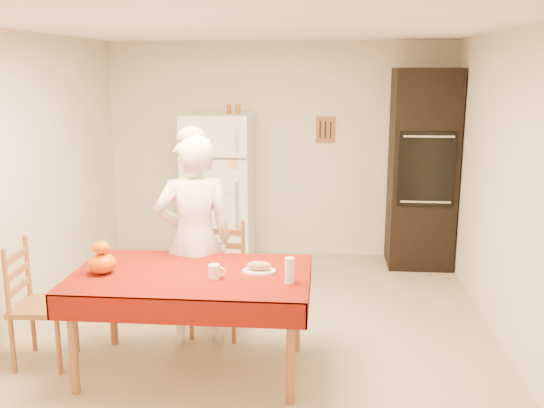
# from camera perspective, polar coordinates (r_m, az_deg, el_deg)

# --- Properties ---
(floor) EXTENTS (4.50, 4.50, 0.00)m
(floor) POSITION_cam_1_polar(r_m,az_deg,el_deg) (5.33, -1.38, -11.64)
(floor) COLOR tan
(floor) RESTS_ON ground
(room_shell) EXTENTS (4.02, 4.52, 2.51)m
(room_shell) POSITION_cam_1_polar(r_m,az_deg,el_deg) (4.89, -1.47, 5.95)
(room_shell) COLOR beige
(room_shell) RESTS_ON ground
(refrigerator) EXTENTS (0.75, 0.74, 1.70)m
(refrigerator) POSITION_cam_1_polar(r_m,az_deg,el_deg) (6.94, -5.02, 1.44)
(refrigerator) COLOR white
(refrigerator) RESTS_ON floor
(oven_cabinet) EXTENTS (0.70, 0.62, 2.20)m
(oven_cabinet) POSITION_cam_1_polar(r_m,az_deg,el_deg) (6.93, 13.95, 3.19)
(oven_cabinet) COLOR black
(oven_cabinet) RESTS_ON floor
(dining_table) EXTENTS (1.70, 1.00, 0.76)m
(dining_table) POSITION_cam_1_polar(r_m,az_deg,el_deg) (4.42, -7.60, -7.29)
(dining_table) COLOR brown
(dining_table) RESTS_ON floor
(chair_far) EXTENTS (0.46, 0.44, 0.95)m
(chair_far) POSITION_cam_1_polar(r_m,az_deg,el_deg) (5.15, -4.96, -6.50)
(chair_far) COLOR brown
(chair_far) RESTS_ON floor
(chair_left) EXTENTS (0.42, 0.44, 0.95)m
(chair_left) POSITION_cam_1_polar(r_m,az_deg,el_deg) (4.91, -21.51, -8.32)
(chair_left) COLOR brown
(chair_left) RESTS_ON floor
(seated_woman) EXTENTS (0.72, 0.59, 1.71)m
(seated_woman) POSITION_cam_1_polar(r_m,az_deg,el_deg) (4.86, -7.32, -3.45)
(seated_woman) COLOR silver
(seated_woman) RESTS_ON floor
(coffee_mug) EXTENTS (0.08, 0.08, 0.10)m
(coffee_mug) POSITION_cam_1_polar(r_m,az_deg,el_deg) (4.25, -5.46, -6.35)
(coffee_mug) COLOR white
(coffee_mug) RESTS_ON dining_table
(pumpkin_lower) EXTENTS (0.19, 0.19, 0.15)m
(pumpkin_lower) POSITION_cam_1_polar(r_m,az_deg,el_deg) (4.50, -15.70, -5.40)
(pumpkin_lower) COLOR #E43E05
(pumpkin_lower) RESTS_ON dining_table
(pumpkin_upper) EXTENTS (0.12, 0.12, 0.09)m
(pumpkin_upper) POSITION_cam_1_polar(r_m,az_deg,el_deg) (4.46, -15.79, -3.94)
(pumpkin_upper) COLOR #E85505
(pumpkin_upper) RESTS_ON pumpkin_lower
(wine_glass) EXTENTS (0.07, 0.07, 0.18)m
(wine_glass) POSITION_cam_1_polar(r_m,az_deg,el_deg) (4.14, 1.68, -6.26)
(wine_glass) COLOR silver
(wine_glass) RESTS_ON dining_table
(bread_plate) EXTENTS (0.24, 0.24, 0.02)m
(bread_plate) POSITION_cam_1_polar(r_m,az_deg,el_deg) (4.37, -1.23, -6.33)
(bread_plate) COLOR white
(bread_plate) RESTS_ON dining_table
(bread_loaf) EXTENTS (0.18, 0.10, 0.06)m
(bread_loaf) POSITION_cam_1_polar(r_m,az_deg,el_deg) (4.36, -1.24, -5.83)
(bread_loaf) COLOR #A47450
(bread_loaf) RESTS_ON bread_plate
(spice_jar_left) EXTENTS (0.05, 0.05, 0.10)m
(spice_jar_left) POSITION_cam_1_polar(r_m,az_deg,el_deg) (6.86, -4.06, 8.91)
(spice_jar_left) COLOR brown
(spice_jar_left) RESTS_ON refrigerator
(spice_jar_mid) EXTENTS (0.05, 0.05, 0.10)m
(spice_jar_mid) POSITION_cam_1_polar(r_m,az_deg,el_deg) (6.84, -3.20, 8.91)
(spice_jar_mid) COLOR #93601A
(spice_jar_mid) RESTS_ON refrigerator
(spice_jar_right) EXTENTS (0.05, 0.05, 0.10)m
(spice_jar_right) POSITION_cam_1_polar(r_m,az_deg,el_deg) (6.84, -3.25, 8.91)
(spice_jar_right) COLOR #8F561A
(spice_jar_right) RESTS_ON refrigerator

